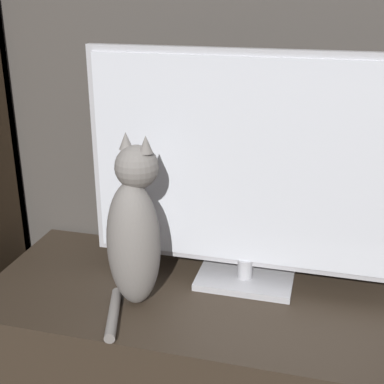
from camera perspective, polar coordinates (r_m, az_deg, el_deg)
tv_stand at (r=1.66m, az=5.62°, el=-17.69°), size 1.51×0.55×0.43m
tv at (r=1.46m, az=6.14°, el=2.25°), size 0.91×0.17×0.67m
cat at (r=1.43m, az=-6.14°, el=-4.32°), size 0.18×0.29×0.48m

